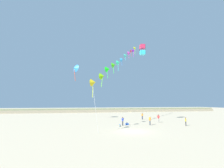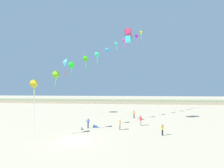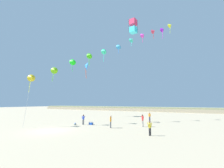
{
  "view_description": "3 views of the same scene",
  "coord_description": "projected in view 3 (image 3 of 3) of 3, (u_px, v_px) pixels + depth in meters",
  "views": [
    {
      "loc": [
        -7.57,
        -21.5,
        4.11
      ],
      "look_at": [
        -0.45,
        12.74,
        8.59
      ],
      "focal_mm": 24.0,
      "sensor_mm": 36.0,
      "label": 1
    },
    {
      "loc": [
        6.54,
        -18.28,
        6.39
      ],
      "look_at": [
        3.39,
        12.53,
        7.45
      ],
      "focal_mm": 24.0,
      "sensor_mm": 36.0,
      "label": 2
    },
    {
      "loc": [
        15.8,
        -12.7,
        3.36
      ],
      "look_at": [
        0.7,
        13.96,
        7.25
      ],
      "focal_mm": 24.0,
      "sensor_mm": 36.0,
      "label": 3
    }
  ],
  "objects": [
    {
      "name": "person_near_right",
      "position": [
        111.0,
        121.0,
        20.4
      ],
      "size": [
        0.25,
        0.58,
        1.65
      ],
      "color": "#474C56",
      "rests_on": "ground"
    },
    {
      "name": "beach_ball",
      "position": [
        75.0,
        124.0,
        22.84
      ],
      "size": [
        0.36,
        0.36,
        0.36
      ],
      "color": "blue",
      "rests_on": "ground"
    },
    {
      "name": "ground_plane",
      "position": [
        51.0,
        131.0,
        18.26
      ],
      "size": [
        240.0,
        240.0,
        0.0
      ],
      "primitive_type": "plane",
      "color": "tan"
    },
    {
      "name": "person_far_right",
      "position": [
        83.0,
        119.0,
        23.36
      ],
      "size": [
        0.54,
        0.27,
        1.57
      ],
      "color": "#474C56",
      "rests_on": "ground"
    },
    {
      "name": "person_mid_center",
      "position": [
        150.0,
        127.0,
        15.55
      ],
      "size": [
        0.45,
        0.4,
        1.52
      ],
      "color": "black",
      "rests_on": "ground"
    },
    {
      "name": "kite_banner_string",
      "position": [
        119.0,
        45.0,
        30.94
      ],
      "size": [
        17.96,
        28.18,
        24.2
      ],
      "color": "gold"
    },
    {
      "name": "large_kite_low_lead",
      "position": [
        86.0,
        66.0,
        39.6
      ],
      "size": [
        2.18,
        2.38,
        4.52
      ],
      "color": "#2C8DEE"
    },
    {
      "name": "dune_ridge",
      "position": [
        153.0,
        109.0,
        61.27
      ],
      "size": [
        120.0,
        9.5,
        1.69
      ],
      "color": "tan",
      "rests_on": "ground"
    },
    {
      "name": "person_far_left",
      "position": [
        143.0,
        120.0,
        21.39
      ],
      "size": [
        0.51,
        0.46,
        1.73
      ],
      "color": "gray",
      "rests_on": "ground"
    },
    {
      "name": "large_kite_mid_trail",
      "position": [
        133.0,
        26.0,
        26.63
      ],
      "size": [
        1.25,
        1.25,
        2.46
      ],
      "color": "#33D1EA"
    },
    {
      "name": "beach_cooler",
      "position": [
        91.0,
        123.0,
        23.29
      ],
      "size": [
        0.58,
        0.41,
        0.46
      ],
      "color": "blue",
      "rests_on": "ground"
    },
    {
      "name": "person_near_left",
      "position": [
        150.0,
        116.0,
        27.56
      ],
      "size": [
        0.58,
        0.22,
        1.64
      ],
      "color": "#282D4C",
      "rests_on": "ground"
    }
  ]
}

